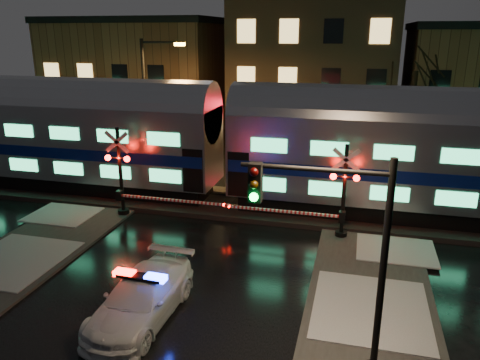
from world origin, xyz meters
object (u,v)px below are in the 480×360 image
object	(u,v)px
crossing_signal_left	(127,182)
traffic_light	(344,265)
police_car	(142,298)
streetlight	(149,99)
crossing_signal_right	(334,201)

from	to	relation	value
crossing_signal_left	traffic_light	xyz separation A→B (m)	(10.07, -8.26, 1.29)
police_car	crossing_signal_left	size ratio (longest dim) A/B	0.80
streetlight	police_car	bearing A→B (deg)	-66.73
police_car	crossing_signal_right	xyz separation A→B (m)	(5.20, 7.35, 0.99)
police_car	crossing_signal_left	xyz separation A→B (m)	(-4.21, 7.35, 1.07)
police_car	traffic_light	bearing A→B (deg)	-6.77
crossing_signal_left	streetlight	size ratio (longest dim) A/B	0.75
traffic_light	police_car	bearing A→B (deg)	168.57
police_car	crossing_signal_right	bearing A→B (deg)	56.73
police_car	traffic_light	size ratio (longest dim) A/B	0.84
crossing_signal_left	crossing_signal_right	bearing A→B (deg)	-0.02
police_car	crossing_signal_left	world-z (taller)	crossing_signal_left
police_car	streetlight	world-z (taller)	streetlight
crossing_signal_right	traffic_light	distance (m)	8.39
police_car	streetlight	size ratio (longest dim) A/B	0.60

